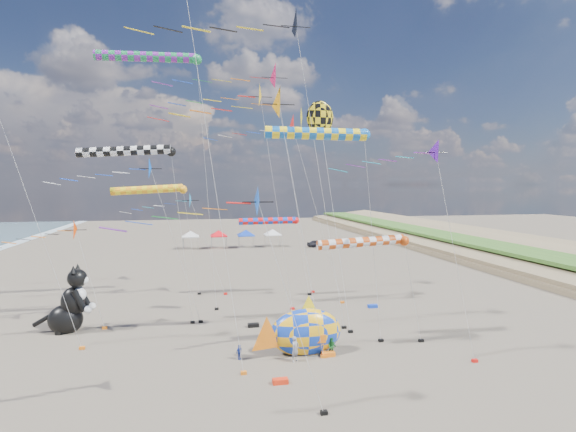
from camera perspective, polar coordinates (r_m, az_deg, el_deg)
The scene contains 29 objects.
ground at distance 25.55m, azimuth 1.27°, elevation -22.96°, with size 260.00×260.00×0.00m, color #50473B.
delta_kite_1 at distance 36.36m, azimuth -0.64°, elevation 22.73°, with size 15.16×2.53×24.84m.
delta_kite_2 at distance 39.12m, azimuth -26.85°, elevation -2.16°, with size 8.02×1.80×8.94m.
delta_kite_3 at distance 41.09m, azimuth -4.35°, elevation 14.79°, with size 11.59×2.39×20.78m.
delta_kite_4 at distance 21.11m, azimuth -8.88°, elevation 0.77°, with size 10.50×1.67×11.67m.
delta_kite_5 at distance 37.86m, azimuth -16.85°, elevation 5.32°, with size 9.83×1.94×13.90m.
delta_kite_6 at distance 47.80m, azimuth -3.07°, elevation 17.16°, with size 16.03×3.03×24.22m.
delta_kite_7 at distance 47.03m, azimuth -13.32°, elevation 1.63°, with size 9.76×1.87×11.02m.
delta_kite_8 at distance 42.76m, azimuth 1.94°, elevation 11.03°, with size 11.58×2.76×18.42m.
delta_kite_9 at distance 29.12m, azimuth 17.14°, elevation 7.10°, with size 9.05×1.67×14.51m.
delta_kite_11 at distance 29.20m, azimuth -0.93°, elevation 14.08°, with size 10.10×2.40×18.17m.
windsock_0 at distance 31.74m, azimuth 4.36°, elevation 10.28°, with size 8.76×0.89×15.56m.
windsock_1 at distance 45.80m, azimuth -2.15°, elevation -0.68°, with size 7.54×0.72×8.26m.
windsock_2 at distance 42.91m, azimuth -16.86°, elevation 18.66°, with size 10.19×0.91×23.09m.
windsock_3 at distance 38.06m, azimuth -19.45°, elevation 7.68°, with size 8.85×0.79×14.64m.
windsock_4 at distance 47.82m, azimuth -16.90°, elevation 3.17°, with size 8.73×0.85×11.51m.
windsock_5 at distance 32.21m, azimuth 9.94°, elevation -3.33°, with size 8.18×0.73×7.91m.
angelfish_kite at distance 36.36m, azimuth 3.78°, elevation 12.16°, with size 3.74×3.02×18.21m.
cat_inflatable at distance 39.76m, azimuth -26.06°, elevation -9.36°, with size 3.96×1.98×5.35m, color black, non-canonical shape.
fish_inflatable at distance 31.85m, azimuth 2.15°, elevation -14.52°, with size 6.75×3.07×4.22m.
person_adult at distance 30.65m, azimuth 0.92°, elevation -16.52°, with size 0.61×0.40×1.68m, color gray.
child_green at distance 31.88m, azimuth 5.58°, elevation -16.16°, with size 0.59×0.46×1.21m, color #1E6D29.
child_blue at distance 31.24m, azimuth -6.21°, elevation -16.80°, with size 0.59×0.25×1.01m, color navy.
kite_bag_0 at distance 43.87m, azimuth 10.70°, elevation -11.18°, with size 0.90×0.44×0.30m, color #133AC5.
kite_bag_1 at distance 27.86m, azimuth -0.99°, elevation -20.23°, with size 0.90×0.44×0.30m, color red.
kite_bag_2 at distance 31.82m, azimuth 5.14°, elevation -17.07°, with size 0.90×0.44×0.30m, color orange.
kite_bag_3 at distance 37.71m, azimuth -4.42°, elevation -13.66°, with size 0.90×0.44×0.30m, color black.
tent_row at distance 82.89m, azimuth -7.08°, elevation -1.87°, with size 19.20×4.20×3.80m.
parked_car at distance 83.93m, azimuth 3.74°, elevation -3.50°, with size 1.52×3.78×1.29m, color #26262D.
Camera 1 is at (-5.14, -22.19, 11.58)m, focal length 28.00 mm.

